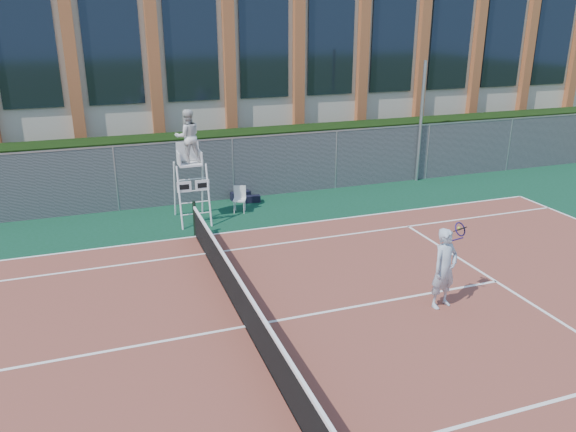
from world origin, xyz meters
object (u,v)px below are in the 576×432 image
object	(u,v)px
steel_pole	(421,123)
tennis_player	(445,268)
plastic_chair	(240,197)
umpire_chair	(188,140)

from	to	relation	value
steel_pole	tennis_player	distance (m)	10.70
plastic_chair	steel_pole	bearing A→B (deg)	9.92
umpire_chair	tennis_player	xyz separation A→B (m)	(4.22, -7.65, -1.67)
steel_pole	tennis_player	world-z (taller)	steel_pole
steel_pole	umpire_chair	size ratio (longest dim) A/B	1.30
steel_pole	plastic_chair	world-z (taller)	steel_pole
umpire_chair	plastic_chair	distance (m)	2.70
umpire_chair	plastic_chair	size ratio (longest dim) A/B	4.14
plastic_chair	tennis_player	size ratio (longest dim) A/B	0.47
plastic_chair	tennis_player	world-z (taller)	tennis_player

